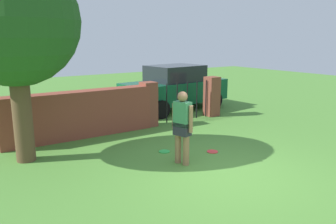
# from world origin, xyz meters

# --- Properties ---
(ground_plane) EXTENTS (40.00, 40.00, 0.00)m
(ground_plane) POSITION_xyz_m (0.00, 0.00, 0.00)
(ground_plane) COLOR #4C8433
(brick_wall) EXTENTS (4.23, 0.50, 1.31)m
(brick_wall) POSITION_xyz_m (-1.50, 4.29, 0.65)
(brick_wall) COLOR brown
(brick_wall) RESTS_ON ground
(tree) EXTENTS (2.77, 2.77, 4.47)m
(tree) POSITION_xyz_m (-3.19, 3.17, 3.05)
(tree) COLOR brown
(tree) RESTS_ON ground
(person) EXTENTS (0.31, 0.52, 1.62)m
(person) POSITION_xyz_m (-0.37, 1.03, 0.90)
(person) COLOR #9E704C
(person) RESTS_ON ground
(fence_gate) EXTENTS (3.06, 0.44, 1.40)m
(fence_gate) POSITION_xyz_m (2.02, 4.29, 0.70)
(fence_gate) COLOR brown
(fence_gate) RESTS_ON ground
(car) EXTENTS (4.35, 2.26, 1.72)m
(car) POSITION_xyz_m (2.85, 5.90, 0.86)
(car) COLOR #0C4C2D
(car) RESTS_ON ground
(frisbee_red) EXTENTS (0.27, 0.27, 0.02)m
(frisbee_red) POSITION_xyz_m (0.71, 1.25, 0.01)
(frisbee_red) COLOR red
(frisbee_red) RESTS_ON ground
(frisbee_green) EXTENTS (0.27, 0.27, 0.02)m
(frisbee_green) POSITION_xyz_m (-0.26, 1.92, 0.01)
(frisbee_green) COLOR green
(frisbee_green) RESTS_ON ground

